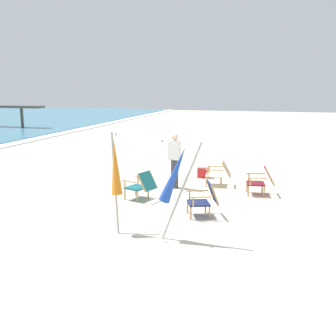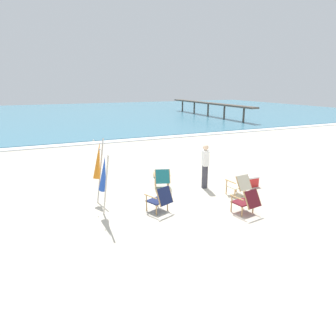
# 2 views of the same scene
# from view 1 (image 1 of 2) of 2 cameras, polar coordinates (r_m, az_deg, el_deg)

# --- Properties ---
(ground_plane) EXTENTS (80.00, 80.00, 0.00)m
(ground_plane) POSITION_cam_1_polar(r_m,az_deg,el_deg) (10.04, 4.24, -5.53)
(ground_plane) COLOR beige
(beach_chair_far_center) EXTENTS (0.68, 0.83, 0.79)m
(beach_chair_far_center) POSITION_cam_1_polar(r_m,az_deg,el_deg) (11.24, 13.45, -1.70)
(beach_chair_far_center) COLOR maroon
(beach_chair_far_center) RESTS_ON ground
(beach_chair_front_left) EXTENTS (0.78, 0.85, 0.81)m
(beach_chair_front_left) POSITION_cam_1_polar(r_m,az_deg,el_deg) (9.19, 5.38, -4.39)
(beach_chair_front_left) COLOR #19234C
(beach_chair_front_left) RESTS_ON ground
(beach_chair_front_right) EXTENTS (0.65, 0.81, 0.78)m
(beach_chair_front_right) POSITION_cam_1_polar(r_m,az_deg,el_deg) (12.04, 7.50, -0.59)
(beach_chair_front_right) COLOR beige
(beach_chair_front_right) RESTS_ON ground
(beach_chair_back_left) EXTENTS (0.78, 0.90, 0.78)m
(beach_chair_back_left) POSITION_cam_1_polar(r_m,az_deg,el_deg) (10.45, -3.87, -2.42)
(beach_chair_back_left) COLOR #196066
(beach_chair_back_left) RESTS_ON ground
(umbrella_furled_orange) EXTENTS (0.52, 0.44, 2.09)m
(umbrella_furled_orange) POSITION_cam_1_polar(r_m,az_deg,el_deg) (8.04, -7.65, 0.10)
(umbrella_furled_orange) COLOR #B7B2A8
(umbrella_furled_orange) RESTS_ON ground
(umbrella_furled_blue) EXTENTS (0.27, 0.85, 2.00)m
(umbrella_furled_blue) POSITION_cam_1_polar(r_m,az_deg,el_deg) (7.54, 1.04, -1.08)
(umbrella_furled_blue) COLOR #B7B2A8
(umbrella_furled_blue) RESTS_ON ground
(person_near_chairs) EXTENTS (0.29, 0.38, 1.63)m
(person_near_chairs) POSITION_cam_1_polar(r_m,az_deg,el_deg) (11.61, 0.97, 1.13)
(person_near_chairs) COLOR #383842
(person_near_chairs) RESTS_ON ground
(cooler_box) EXTENTS (0.49, 0.35, 0.40)m
(cooler_box) POSITION_cam_1_polar(r_m,az_deg,el_deg) (13.22, 5.20, -0.42)
(cooler_box) COLOR red
(cooler_box) RESTS_ON ground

